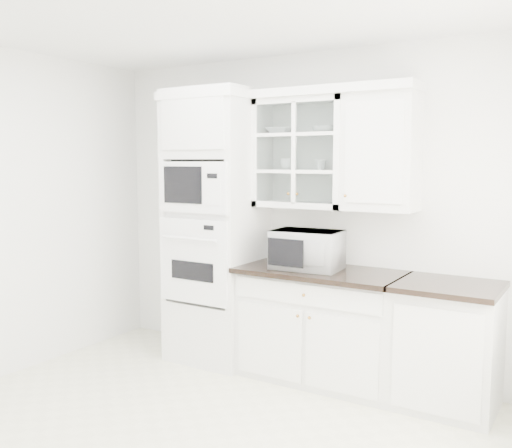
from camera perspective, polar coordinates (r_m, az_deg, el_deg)
The scene contains 13 objects.
ground at distance 3.90m, azimuth -7.38°, elevation -20.91°, with size 4.00×3.50×0.01m, color beige.
room_shell at distance 3.81m, azimuth -3.65°, elevation 6.21°, with size 4.00×3.50×2.70m.
oven_column at distance 5.08m, azimuth -4.05°, elevation -0.31°, with size 0.76×0.68×2.40m.
base_cabinet_run at distance 4.74m, azimuth 6.55°, elevation -9.93°, with size 1.32×0.67×0.92m.
extra_base_cabinet at distance 4.43m, azimuth 18.58°, elevation -11.39°, with size 0.72×0.67×0.92m.
upper_cabinet_glass at distance 4.78m, azimuth 4.74°, elevation 7.08°, with size 0.80×0.33×0.90m.
upper_cabinet_solid at distance 4.52m, azimuth 12.44°, elevation 6.99°, with size 0.55×0.33×0.90m, color white.
crown_molding at distance 4.84m, azimuth 3.52°, elevation 12.83°, with size 2.14×0.38×0.07m, color white.
countertop_microwave at distance 4.62m, azimuth 5.20°, elevation -2.54°, with size 0.54×0.45×0.31m, color white.
bowl_a at distance 4.91m, azimuth 2.42°, elevation 9.27°, with size 0.23×0.23×0.06m, color white.
bowl_b at distance 4.72m, azimuth 6.82°, elevation 9.36°, with size 0.19×0.19×0.06m, color white.
cup_a at distance 4.87m, azimuth 3.18°, elevation 5.99°, with size 0.12×0.12×0.10m, color white.
cup_b at distance 4.73m, azimuth 6.49°, elevation 5.90°, with size 0.09×0.09×0.09m, color white.
Camera 1 is at (2.21, -2.68, 1.79)m, focal length 40.00 mm.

